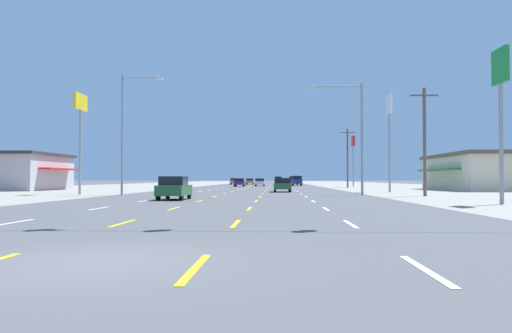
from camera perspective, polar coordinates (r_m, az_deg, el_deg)
name	(u,v)px	position (r m, az deg, el deg)	size (l,w,h in m)	color
ground_plane	(257,188)	(74.13, 0.07, -2.50)	(572.00, 572.00, 0.00)	#4C4C4F
lot_apron_left	(95,188)	(79.10, -18.16, -2.36)	(28.00, 440.00, 0.01)	gray
lot_apron_right	(423,188)	(77.19, 18.77, -2.38)	(28.00, 440.00, 0.01)	gray
lane_markings	(263,185)	(112.60, 0.87, -2.13)	(10.64, 227.60, 0.01)	white
signal_span_wire	(185,40)	(16.75, -8.27, 14.31)	(27.74, 0.52, 9.87)	brown
hatchback_inner_left_nearest	(174,188)	(32.77, -9.48, -2.46)	(1.72, 3.90, 1.54)	#235B2D
sedan_inner_right_near	(282,185)	(51.70, 3.08, -2.13)	(1.80, 4.50, 1.46)	#235B2D
sedan_inner_left_mid	(240,182)	(87.99, -1.91, -1.84)	(1.80, 4.50, 1.46)	#4C196B
sedan_center_turn_midfar	(260,182)	(92.56, 0.45, -1.82)	(1.80, 4.50, 1.46)	white
suv_far_right_far	(297,181)	(99.10, 4.77, -1.63)	(1.98, 4.90, 1.98)	navy
suv_far_right_farther	(293,180)	(112.16, 4.37, -1.61)	(1.98, 4.90, 1.98)	#4C196B
sedan_inner_left_farthest	(250,181)	(117.36, -0.71, -1.74)	(1.80, 4.50, 1.46)	#B28C33
hatchback_far_left_distant_a	(234,181)	(117.87, -2.56, -1.72)	(1.72, 3.90, 1.54)	#B28C33
suv_inner_right_distant_b	(278,180)	(132.97, 2.59, -1.58)	(1.98, 4.90, 1.98)	#4C196B
storefront_left_row_1	(3,172)	(67.81, -27.24, -0.52)	(14.45, 12.32, 4.51)	#B2B2B7
storefront_right_row_1	(486,172)	(66.49, 25.15, -0.55)	(12.17, 17.91, 4.46)	beige
pole_sign_left_row_1	(80,116)	(46.61, -19.70, 5.52)	(0.24, 2.63, 8.95)	gray
pole_sign_right_row_0	(500,89)	(29.96, 26.50, 8.08)	(0.24, 1.67, 8.45)	gray
pole_sign_right_row_1	(389,119)	(53.01, 15.20, 5.30)	(0.24, 1.79, 10.16)	gray
pole_sign_right_row_2	(353,148)	(83.37, 11.20, 2.14)	(0.24, 2.32, 8.49)	gray
streetlight_left_row_0	(126,126)	(43.44, -14.86, 4.51)	(3.54, 0.26, 10.27)	gray
streetlight_right_row_0	(356,129)	(41.99, 11.54, 4.24)	(4.51, 0.26, 9.40)	gray
utility_pole_right_row_0	(425,140)	(41.27, 18.97, 2.98)	(2.20, 0.26, 8.62)	brown
utility_pole_right_row_1	(348,157)	(76.88, 10.58, 1.10)	(2.20, 0.26, 9.11)	brown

